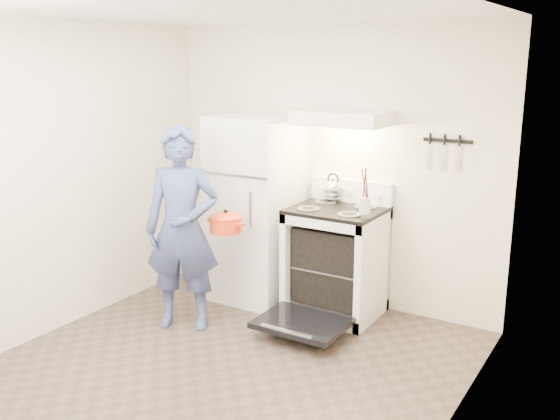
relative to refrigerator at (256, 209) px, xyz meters
The scene contains 15 objects.
floor 1.78m from the refrigerator, 68.20° to the right, with size 3.60×3.60×0.00m, color #4C3D34.
back_wall 0.79m from the refrigerator, 31.11° to the left, with size 3.20×0.02×2.50m, color beige.
refrigerator is the anchor object (origin of this frame).
stove_body 0.90m from the refrigerator, ahead, with size 0.76×0.65×0.92m, color white.
cooktop 0.81m from the refrigerator, ahead, with size 0.76×0.65×0.03m, color black.
backsplash 0.89m from the refrigerator, 20.94° to the left, with size 0.76×0.07×0.20m, color white.
oven_door 1.23m from the refrigerator, 35.13° to the right, with size 0.70×0.54×0.04m, color black.
oven_rack 0.91m from the refrigerator, ahead, with size 0.60×0.52×0.01m, color gray.
range_hood 1.19m from the refrigerator, ahead, with size 0.76×0.50×0.12m, color white.
knife_strip 1.81m from the refrigerator, 11.61° to the left, with size 0.40×0.02×0.03m, color black.
pizza_stone 0.88m from the refrigerator, ahead, with size 0.30×0.30×0.02m, color #86644A.
tea_kettle 0.74m from the refrigerator, 20.45° to the left, with size 0.21×0.17×0.25m, color silver, non-canonical shape.
utensil_jar 1.15m from the refrigerator, ahead, with size 0.09×0.09×0.13m, color silver.
person 0.88m from the refrigerator, 99.54° to the right, with size 0.61×0.40×1.68m, color navy.
dutch_oven 0.64m from the refrigerator, 79.40° to the right, with size 0.34×0.27×0.23m, color red, non-canonical shape.
Camera 1 is at (2.50, -3.18, 2.20)m, focal length 40.00 mm.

